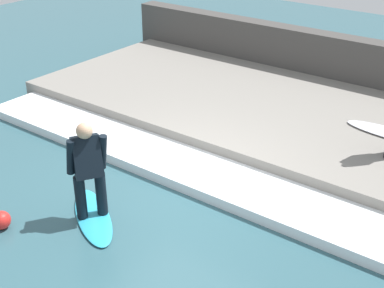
# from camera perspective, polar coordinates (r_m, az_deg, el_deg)

# --- Properties ---
(ground_plane) EXTENTS (28.00, 28.00, 0.00)m
(ground_plane) POSITION_cam_1_polar(r_m,az_deg,el_deg) (8.87, -1.71, -5.07)
(ground_plane) COLOR #335B66
(concrete_ledge) EXTENTS (4.40, 10.76, 0.36)m
(concrete_ledge) POSITION_cam_1_polar(r_m,az_deg,el_deg) (11.31, 8.98, 3.12)
(concrete_ledge) COLOR gray
(concrete_ledge) RESTS_ON ground_plane
(back_wall) EXTENTS (0.50, 11.30, 1.34)m
(back_wall) POSITION_cam_1_polar(r_m,az_deg,el_deg) (13.23, 14.29, 8.48)
(back_wall) COLOR #474442
(back_wall) RESTS_ON ground_plane
(wave_foam_crest) EXTENTS (1.17, 10.22, 0.18)m
(wave_foam_crest) POSITION_cam_1_polar(r_m,az_deg,el_deg) (9.23, 0.60, -3.01)
(wave_foam_crest) COLOR white
(wave_foam_crest) RESTS_ON ground_plane
(surfboard_riding) EXTENTS (1.29, 1.62, 0.06)m
(surfboard_riding) POSITION_cam_1_polar(r_m,az_deg,el_deg) (8.35, -10.51, -7.60)
(surfboard_riding) COLOR #2DADD1
(surfboard_riding) RESTS_ON ground_plane
(surfer_riding) EXTENTS (0.56, 0.57, 1.54)m
(surfer_riding) POSITION_cam_1_polar(r_m,az_deg,el_deg) (7.89, -11.04, -2.30)
(surfer_riding) COLOR black
(surfer_riding) RESTS_ON surfboard_riding
(marker_buoy) EXTENTS (0.28, 0.28, 0.28)m
(marker_buoy) POSITION_cam_1_polar(r_m,az_deg,el_deg) (8.43, -19.68, -7.65)
(marker_buoy) COLOR red
(marker_buoy) RESTS_ON ground_plane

